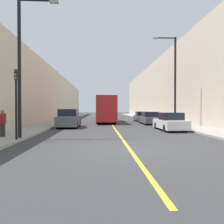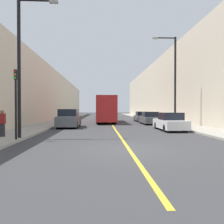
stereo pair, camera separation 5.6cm
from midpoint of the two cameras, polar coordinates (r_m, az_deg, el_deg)
ground_plane at (r=10.12m, az=4.48°, el=-9.70°), size 200.00×200.00×0.00m
sidewalk_left at (r=40.35m, az=-11.56°, el=-1.69°), size 2.97×72.00×0.15m
sidewalk_right at (r=40.82m, az=9.11°, el=-1.65°), size 2.97×72.00×0.15m
building_row_left at (r=41.03m, az=-16.41°, el=4.00°), size 4.00×72.00×8.26m
building_row_right at (r=41.80m, az=13.82°, el=5.67°), size 4.00×72.00×10.76m
road_center_line at (r=39.93m, az=-1.17°, el=-1.80°), size 0.16×72.00×0.01m
bus at (r=29.45m, az=-1.73°, el=0.79°), size 2.42×10.32×3.40m
parked_suv_left at (r=21.95m, az=-11.22°, el=-1.79°), size 1.95×4.60×1.82m
car_right_near at (r=19.29m, az=14.85°, el=-2.62°), size 1.84×4.57×1.54m
car_right_mid at (r=26.48m, az=9.73°, el=-1.71°), size 1.85×4.32×1.50m
car_right_far at (r=31.81m, az=7.72°, el=-1.30°), size 1.81×4.25×1.46m
street_lamp_left at (r=14.21m, az=-22.45°, el=12.56°), size 2.39×0.24×8.19m
street_lamp_right at (r=22.77m, az=15.70°, el=8.94°), size 2.39×0.24×8.81m
traffic_light at (r=13.21m, az=-23.86°, el=2.57°), size 0.16×0.18×3.87m
pedestrian at (r=14.91m, az=-26.79°, el=-2.50°), size 0.36×0.23×1.66m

